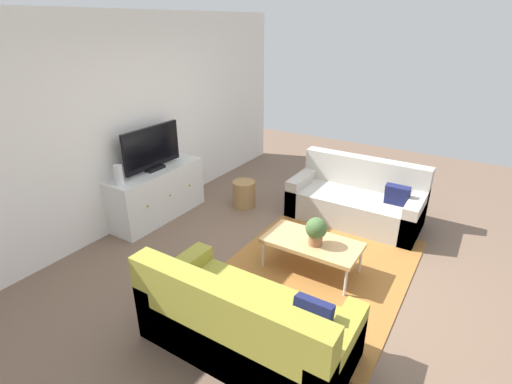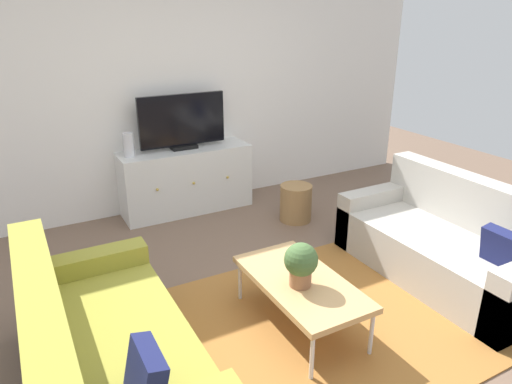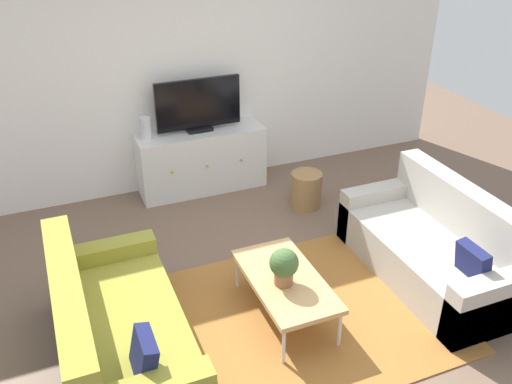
{
  "view_description": "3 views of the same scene",
  "coord_description": "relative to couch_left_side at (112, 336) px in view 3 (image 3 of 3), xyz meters",
  "views": [
    {
      "loc": [
        -3.44,
        -1.49,
        2.58
      ],
      "look_at": [
        0.0,
        0.67,
        0.76
      ],
      "focal_mm": 27.05,
      "sensor_mm": 36.0,
      "label": 1
    },
    {
      "loc": [
        -1.65,
        -2.38,
        2.11
      ],
      "look_at": [
        0.0,
        0.67,
        0.76
      ],
      "focal_mm": 32.52,
      "sensor_mm": 36.0,
      "label": 2
    },
    {
      "loc": [
        -1.62,
        -3.28,
        3.11
      ],
      "look_at": [
        0.0,
        0.67,
        0.76
      ],
      "focal_mm": 39.1,
      "sensor_mm": 36.0,
      "label": 3
    }
  ],
  "objects": [
    {
      "name": "ground_plane",
      "position": [
        1.44,
        0.1,
        -0.27
      ],
      "size": [
        10.0,
        10.0,
        0.0
      ],
      "primitive_type": "plane",
      "color": "brown"
    },
    {
      "name": "wall_back",
      "position": [
        1.44,
        2.65,
        1.08
      ],
      "size": [
        6.4,
        0.12,
        2.7
      ],
      "primitive_type": "cube",
      "color": "white",
      "rests_on": "ground_plane"
    },
    {
      "name": "area_rug",
      "position": [
        1.44,
        -0.05,
        -0.27
      ],
      "size": [
        2.5,
        1.9,
        0.01
      ],
      "primitive_type": "cube",
      "color": "#9E662D",
      "rests_on": "ground_plane"
    },
    {
      "name": "couch_left_side",
      "position": [
        0.0,
        0.0,
        0.0
      ],
      "size": [
        0.85,
        1.75,
        0.83
      ],
      "color": "olive",
      "rests_on": "ground_plane"
    },
    {
      "name": "couch_right_side",
      "position": [
        2.88,
        0.0,
        0.0
      ],
      "size": [
        0.85,
        1.75,
        0.83
      ],
      "color": "#B2ADA3",
      "rests_on": "ground_plane"
    },
    {
      "name": "coffee_table",
      "position": [
        1.38,
        0.01,
        0.08
      ],
      "size": [
        0.55,
        1.05,
        0.38
      ],
      "color": "tan",
      "rests_on": "ground_plane"
    },
    {
      "name": "potted_plant",
      "position": [
        1.34,
        -0.04,
        0.28
      ],
      "size": [
        0.23,
        0.23,
        0.31
      ],
      "color": "#936042",
      "rests_on": "coffee_table"
    },
    {
      "name": "tv_console",
      "position": [
        1.42,
        2.37,
        0.09
      ],
      "size": [
        1.43,
        0.47,
        0.72
      ],
      "color": "silver",
      "rests_on": "ground_plane"
    },
    {
      "name": "flat_screen_tv",
      "position": [
        1.42,
        2.39,
        0.74
      ],
      "size": [
        0.95,
        0.16,
        0.59
      ],
      "color": "black",
      "rests_on": "tv_console"
    },
    {
      "name": "glass_vase",
      "position": [
        0.83,
        2.37,
        0.57
      ],
      "size": [
        0.11,
        0.11,
        0.25
      ],
      "primitive_type": "cylinder",
      "color": "silver",
      "rests_on": "tv_console"
    },
    {
      "name": "wicker_basket",
      "position": [
        2.35,
        1.56,
        -0.07
      ],
      "size": [
        0.34,
        0.34,
        0.39
      ],
      "primitive_type": "cylinder",
      "color": "#9E7547",
      "rests_on": "ground_plane"
    }
  ]
}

